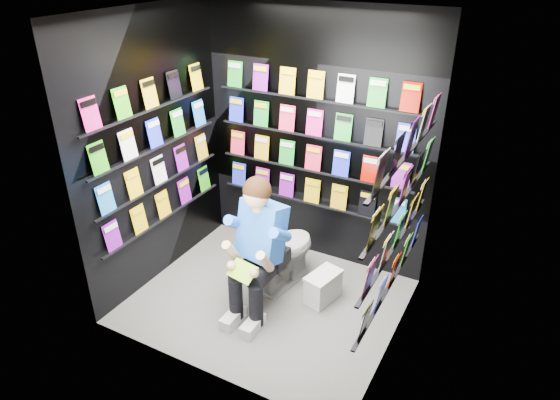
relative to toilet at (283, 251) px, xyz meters
The scene contains 14 objects.
floor 0.50m from the toilet, 88.00° to the right, with size 2.40×2.40×0.00m, color #605F5D.
ceiling 2.26m from the toilet, 88.00° to the right, with size 2.40×2.40×0.00m, color white.
wall_back 1.14m from the toilet, 88.95° to the left, with size 2.40×0.04×2.60m, color black.
wall_front 1.64m from the toilet, 89.49° to the right, with size 2.40×0.04×2.60m, color black.
wall_left 1.55m from the toilet, 163.85° to the right, with size 0.04×2.00×2.60m, color black.
wall_right 1.57m from the toilet, 15.84° to the right, with size 0.04×2.00×2.60m, color black.
comics_back 1.13m from the toilet, 88.90° to the left, with size 2.10×0.06×1.37m, color #EF2B52, non-canonical shape.
comics_left 1.53m from the toilet, 163.46° to the right, with size 0.06×1.70×1.37m, color #EF2B52, non-canonical shape.
comics_right 1.55m from the toilet, 16.22° to the right, with size 0.06×1.70×1.37m, color #EF2B52, non-canonical shape.
toilet is the anchor object (origin of this frame).
longbox 0.53m from the toilet, ahead, with size 0.19×0.35×0.27m, color white.
longbox_lid 0.48m from the toilet, ahead, with size 0.21×0.37×0.03m, color white.
reader 0.57m from the toilet, 90.00° to the right, with size 0.55×0.80×1.47m, color blue, non-canonical shape.
held_comic 0.76m from the toilet, 90.00° to the right, with size 0.25×0.01×0.17m, color green.
Camera 1 is at (1.91, -3.28, 3.04)m, focal length 32.00 mm.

